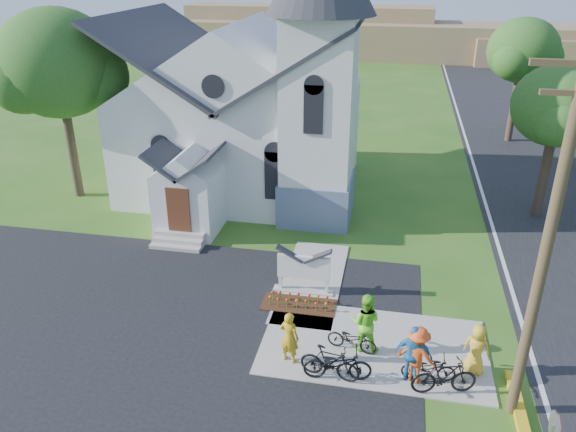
% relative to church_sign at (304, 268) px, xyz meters
% --- Properties ---
extents(ground, '(120.00, 120.00, 0.00)m').
position_rel_church_sign_xyz_m(ground, '(1.20, -3.20, -1.03)').
color(ground, '#2C5D1A').
rests_on(ground, ground).
extents(parking_lot, '(20.00, 16.00, 0.02)m').
position_rel_church_sign_xyz_m(parking_lot, '(-5.80, -5.20, -1.02)').
color(parking_lot, black).
rests_on(parking_lot, ground).
extents(road, '(8.00, 90.00, 0.02)m').
position_rel_church_sign_xyz_m(road, '(11.20, 11.80, -1.02)').
color(road, black).
rests_on(road, ground).
extents(sidewalk, '(7.00, 4.00, 0.05)m').
position_rel_church_sign_xyz_m(sidewalk, '(2.70, -2.70, -1.00)').
color(sidewalk, gray).
rests_on(sidewalk, ground).
extents(church, '(12.35, 12.00, 13.00)m').
position_rel_church_sign_xyz_m(church, '(-4.28, 9.28, 4.22)').
color(church, white).
rests_on(church, ground).
extents(church_sign, '(2.20, 0.40, 1.70)m').
position_rel_church_sign_xyz_m(church_sign, '(0.00, 0.00, 0.00)').
color(church_sign, gray).
rests_on(church_sign, ground).
extents(flower_bed, '(2.60, 1.10, 0.07)m').
position_rel_church_sign_xyz_m(flower_bed, '(0.00, -0.90, -0.99)').
color(flower_bed, '#39200F').
rests_on(flower_bed, ground).
extents(utility_pole, '(3.45, 0.28, 10.00)m').
position_rel_church_sign_xyz_m(utility_pole, '(6.56, -4.70, 4.38)').
color(utility_pole, '#4D3B26').
rests_on(utility_pole, ground).
extents(tree_lot_corner, '(5.60, 5.60, 9.15)m').
position_rel_church_sign_xyz_m(tree_lot_corner, '(-12.80, 6.80, 5.58)').
color(tree_lot_corner, '#37271E').
rests_on(tree_lot_corner, ground).
extents(tree_road_near, '(4.00, 4.00, 7.05)m').
position_rel_church_sign_xyz_m(tree_road_near, '(9.70, 8.80, 4.18)').
color(tree_road_near, '#37271E').
rests_on(tree_road_near, ground).
extents(tree_road_mid, '(4.40, 4.40, 7.80)m').
position_rel_church_sign_xyz_m(tree_road_mid, '(10.20, 20.80, 4.75)').
color(tree_road_mid, '#37271E').
rests_on(tree_road_mid, ground).
extents(distant_hills, '(61.00, 10.00, 5.60)m').
position_rel_church_sign_xyz_m(distant_hills, '(4.56, 53.13, 1.15)').
color(distant_hills, olive).
rests_on(distant_hills, ground).
extents(cyclist_0, '(0.71, 0.57, 1.71)m').
position_rel_church_sign_xyz_m(cyclist_0, '(0.24, -3.88, -0.12)').
color(cyclist_0, '#BE9516').
rests_on(cyclist_0, sidewalk).
extents(bike_0, '(2.04, 0.93, 1.03)m').
position_rel_church_sign_xyz_m(bike_0, '(1.74, -4.40, -0.46)').
color(bike_0, black).
rests_on(bike_0, sidewalk).
extents(cyclist_1, '(1.02, 0.84, 1.96)m').
position_rel_church_sign_xyz_m(cyclist_1, '(2.40, -2.87, 0.00)').
color(cyclist_1, '#6EDC29').
rests_on(cyclist_1, sidewalk).
extents(bike_1, '(1.84, 0.78, 1.07)m').
position_rel_church_sign_xyz_m(bike_1, '(1.52, -4.40, -0.44)').
color(bike_1, black).
rests_on(bike_1, sidewalk).
extents(cyclist_2, '(1.13, 0.65, 1.82)m').
position_rel_church_sign_xyz_m(cyclist_2, '(3.84, -4.04, -0.07)').
color(cyclist_2, '#277EC6').
rests_on(cyclist_2, sidewalk).
extents(bike_2, '(1.64, 0.83, 0.82)m').
position_rel_church_sign_xyz_m(bike_2, '(2.04, -3.02, -0.57)').
color(bike_2, black).
rests_on(bike_2, sidewalk).
extents(cyclist_3, '(1.31, 1.02, 1.79)m').
position_rel_church_sign_xyz_m(cyclist_3, '(3.94, -4.02, -0.08)').
color(cyclist_3, '#E44F19').
rests_on(cyclist_3, sidewalk).
extents(bike_3, '(1.92, 0.96, 1.11)m').
position_rel_church_sign_xyz_m(bike_3, '(4.71, -4.40, -0.42)').
color(bike_3, black).
rests_on(bike_3, sidewalk).
extents(cyclist_4, '(0.93, 0.79, 1.61)m').
position_rel_church_sign_xyz_m(cyclist_4, '(5.65, -3.31, -0.17)').
color(cyclist_4, gold).
rests_on(cyclist_4, sidewalk).
extents(bike_4, '(1.57, 0.64, 0.81)m').
position_rel_church_sign_xyz_m(bike_4, '(4.31, -3.93, -0.57)').
color(bike_4, black).
rests_on(bike_4, sidewalk).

